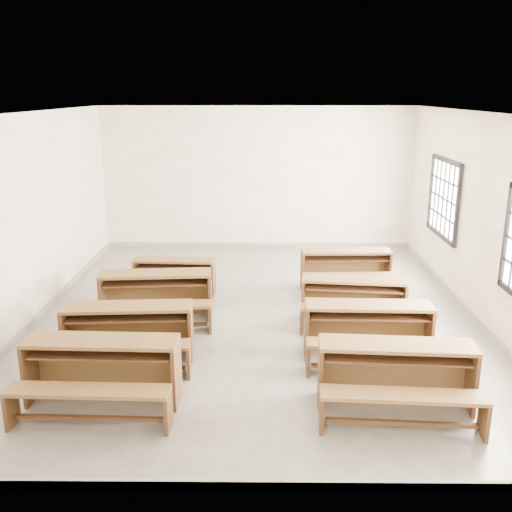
{
  "coord_description": "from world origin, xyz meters",
  "views": [
    {
      "loc": [
        0.08,
        -8.63,
        3.49
      ],
      "look_at": [
        0.0,
        0.0,
        1.0
      ],
      "focal_mm": 40.0,
      "sensor_mm": 36.0,
      "label": 1
    }
  ],
  "objects_px": {
    "desk_set_7": "(346,267)",
    "desk_set_2": "(156,293)",
    "desk_set_6": "(353,298)",
    "desk_set_4": "(396,372)",
    "desk_set_3": "(174,274)",
    "desk_set_1": "(127,329)",
    "desk_set_5": "(368,328)",
    "desk_set_0": "(101,368)"
  },
  "relations": [
    {
      "from": "desk_set_0",
      "to": "desk_set_3",
      "type": "bearing_deg",
      "value": 87.53
    },
    {
      "from": "desk_set_4",
      "to": "desk_set_5",
      "type": "bearing_deg",
      "value": 97.64
    },
    {
      "from": "desk_set_1",
      "to": "desk_set_2",
      "type": "bearing_deg",
      "value": 81.23
    },
    {
      "from": "desk_set_1",
      "to": "desk_set_6",
      "type": "distance_m",
      "value": 3.47
    },
    {
      "from": "desk_set_2",
      "to": "desk_set_1",
      "type": "bearing_deg",
      "value": -99.88
    },
    {
      "from": "desk_set_3",
      "to": "desk_set_1",
      "type": "bearing_deg",
      "value": -91.49
    },
    {
      "from": "desk_set_0",
      "to": "desk_set_1",
      "type": "distance_m",
      "value": 1.12
    },
    {
      "from": "desk_set_1",
      "to": "desk_set_7",
      "type": "height_order",
      "value": "desk_set_1"
    },
    {
      "from": "desk_set_4",
      "to": "desk_set_5",
      "type": "height_order",
      "value": "desk_set_4"
    },
    {
      "from": "desk_set_4",
      "to": "desk_set_6",
      "type": "height_order",
      "value": "desk_set_4"
    },
    {
      "from": "desk_set_0",
      "to": "desk_set_3",
      "type": "height_order",
      "value": "desk_set_0"
    },
    {
      "from": "desk_set_3",
      "to": "desk_set_5",
      "type": "height_order",
      "value": "desk_set_5"
    },
    {
      "from": "desk_set_7",
      "to": "desk_set_2",
      "type": "bearing_deg",
      "value": -156.02
    },
    {
      "from": "desk_set_4",
      "to": "desk_set_7",
      "type": "distance_m",
      "value": 4.12
    },
    {
      "from": "desk_set_2",
      "to": "desk_set_4",
      "type": "height_order",
      "value": "desk_set_4"
    },
    {
      "from": "desk_set_2",
      "to": "desk_set_5",
      "type": "distance_m",
      "value": 3.36
    },
    {
      "from": "desk_set_6",
      "to": "desk_set_7",
      "type": "xyz_separation_m",
      "value": [
        0.11,
        1.62,
        0.0
      ]
    },
    {
      "from": "desk_set_2",
      "to": "desk_set_6",
      "type": "bearing_deg",
      "value": -6.26
    },
    {
      "from": "desk_set_3",
      "to": "desk_set_2",
      "type": "bearing_deg",
      "value": -91.34
    },
    {
      "from": "desk_set_4",
      "to": "desk_set_7",
      "type": "bearing_deg",
      "value": 93.69
    },
    {
      "from": "desk_set_0",
      "to": "desk_set_4",
      "type": "height_order",
      "value": "desk_set_0"
    },
    {
      "from": "desk_set_0",
      "to": "desk_set_3",
      "type": "distance_m",
      "value": 3.74
    },
    {
      "from": "desk_set_1",
      "to": "desk_set_3",
      "type": "relative_size",
      "value": 1.19
    },
    {
      "from": "desk_set_1",
      "to": "desk_set_4",
      "type": "distance_m",
      "value": 3.51
    },
    {
      "from": "desk_set_4",
      "to": "desk_set_3",
      "type": "bearing_deg",
      "value": 132.95
    },
    {
      "from": "desk_set_1",
      "to": "desk_set_7",
      "type": "distance_m",
      "value": 4.43
    },
    {
      "from": "desk_set_3",
      "to": "desk_set_6",
      "type": "xyz_separation_m",
      "value": [
        2.98,
        -1.3,
        0.04
      ]
    },
    {
      "from": "desk_set_1",
      "to": "desk_set_4",
      "type": "relative_size",
      "value": 0.98
    },
    {
      "from": "desk_set_2",
      "to": "desk_set_5",
      "type": "bearing_deg",
      "value": -27.47
    },
    {
      "from": "desk_set_1",
      "to": "desk_set_2",
      "type": "height_order",
      "value": "desk_set_2"
    },
    {
      "from": "desk_set_2",
      "to": "desk_set_4",
      "type": "xyz_separation_m",
      "value": [
        3.17,
        -2.59,
        0.0
      ]
    },
    {
      "from": "desk_set_2",
      "to": "desk_set_6",
      "type": "relative_size",
      "value": 1.07
    },
    {
      "from": "desk_set_3",
      "to": "desk_set_4",
      "type": "relative_size",
      "value": 0.82
    },
    {
      "from": "desk_set_0",
      "to": "desk_set_5",
      "type": "bearing_deg",
      "value": 22.3
    },
    {
      "from": "desk_set_3",
      "to": "desk_set_7",
      "type": "height_order",
      "value": "desk_set_7"
    },
    {
      "from": "desk_set_2",
      "to": "desk_set_7",
      "type": "distance_m",
      "value": 3.54
    },
    {
      "from": "desk_set_5",
      "to": "desk_set_3",
      "type": "bearing_deg",
      "value": 141.54
    },
    {
      "from": "desk_set_2",
      "to": "desk_set_6",
      "type": "xyz_separation_m",
      "value": [
        3.08,
        -0.09,
        -0.03
      ]
    },
    {
      "from": "desk_set_4",
      "to": "desk_set_7",
      "type": "xyz_separation_m",
      "value": [
        0.02,
        4.12,
        -0.03
      ]
    },
    {
      "from": "desk_set_0",
      "to": "desk_set_4",
      "type": "bearing_deg",
      "value": 0.74
    },
    {
      "from": "desk_set_6",
      "to": "desk_set_7",
      "type": "height_order",
      "value": "desk_set_7"
    },
    {
      "from": "desk_set_2",
      "to": "desk_set_4",
      "type": "distance_m",
      "value": 4.1
    }
  ]
}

